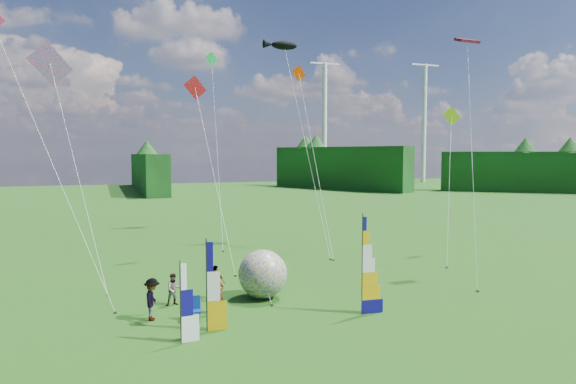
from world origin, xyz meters
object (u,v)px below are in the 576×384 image
object	(u,v)px
feather_banner_main	(362,266)
kite_whale	(304,129)
spectator_c	(152,299)
spectator_d	(216,282)
camp_chair	(194,309)
bol_inflatable	(263,274)
side_banner_far	(181,304)
spectator_a	(217,294)
side_banner_left	(207,287)
spectator_b	(174,289)

from	to	relation	value
feather_banner_main	kite_whale	distance (m)	19.13
spectator_c	spectator_d	distance (m)	4.07
spectator_c	kite_whale	xyz separation A→B (m)	(13.17, 14.88, 8.23)
camp_chair	spectator_d	bearing A→B (deg)	70.76
bol_inflatable	spectator_d	bearing A→B (deg)	161.62
spectator_c	kite_whale	world-z (taller)	kite_whale
side_banner_far	spectator_c	distance (m)	3.40
feather_banner_main	spectator_a	world-z (taller)	feather_banner_main
spectator_a	camp_chair	bearing A→B (deg)	-162.02
side_banner_left	camp_chair	distance (m)	1.92
bol_inflatable	spectator_b	xyz separation A→B (m)	(-4.36, 0.30, -0.46)
spectator_b	camp_chair	distance (m)	2.82
side_banner_far	spectator_d	world-z (taller)	side_banner_far
camp_chair	spectator_b	bearing A→B (deg)	107.69
side_banner_far	spectator_c	size ratio (longest dim) A/B	1.68
feather_banner_main	side_banner_far	size ratio (longest dim) A/B	1.43
feather_banner_main	spectator_c	distance (m)	9.39
spectator_a	kite_whale	size ratio (longest dim) A/B	0.10
side_banner_far	camp_chair	distance (m)	2.76
spectator_a	spectator_d	bearing A→B (deg)	63.90
spectator_c	side_banner_left	bearing A→B (deg)	-124.97
spectator_b	spectator_d	distance (m)	2.17
feather_banner_main	side_banner_far	bearing A→B (deg)	-171.12
spectator_c	spectator_d	xyz separation A→B (m)	(3.32, 2.36, -0.08)
feather_banner_main	bol_inflatable	xyz separation A→B (m)	(-3.41, 4.07, -0.99)
spectator_a	kite_whale	world-z (taller)	kite_whale
spectator_b	spectator_a	bearing A→B (deg)	-57.55
feather_banner_main	bol_inflatable	distance (m)	5.40
side_banner_far	spectator_b	bearing A→B (deg)	77.03
bol_inflatable	kite_whale	bearing A→B (deg)	60.16
spectator_a	spectator_d	world-z (taller)	spectator_a
feather_banner_main	spectator_b	bearing A→B (deg)	153.96
feather_banner_main	kite_whale	size ratio (longest dim) A/B	0.24
side_banner_left	spectator_c	size ratio (longest dim) A/B	2.00
spectator_a	spectator_b	xyz separation A→B (m)	(-1.68, 1.98, -0.13)
bol_inflatable	spectator_c	bearing A→B (deg)	-163.82
spectator_a	camp_chair	size ratio (longest dim) A/B	1.65
side_banner_left	kite_whale	bearing A→B (deg)	63.78
spectator_b	spectator_c	distance (m)	2.26
spectator_c	camp_chair	distance (m)	1.91
spectator_a	camp_chair	xyz separation A→B (m)	(-1.20, -0.80, -0.35)
feather_banner_main	side_banner_left	bearing A→B (deg)	-178.48
feather_banner_main	spectator_a	xyz separation A→B (m)	(-6.10, 2.39, -1.32)
side_banner_left	bol_inflatable	xyz separation A→B (m)	(3.59, 3.85, -0.62)
bol_inflatable	spectator_a	distance (m)	3.18
side_banner_left	spectator_b	bearing A→B (deg)	107.49
spectator_d	side_banner_far	bearing A→B (deg)	103.98
spectator_b	camp_chair	bearing A→B (deg)	-88.16
side_banner_left	bol_inflatable	distance (m)	5.30
spectator_d	kite_whale	bearing A→B (deg)	-89.67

